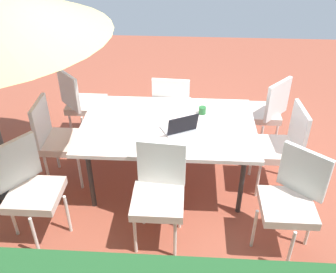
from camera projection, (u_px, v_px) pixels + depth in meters
name	position (u px, v px, depth m)	size (l,w,h in m)	color
ground_plane	(168.00, 181.00, 4.34)	(10.00, 10.00, 0.02)	#9E4C38
dining_table	(168.00, 128.00, 3.94)	(1.81, 1.19, 0.76)	silver
chair_northeast	(30.00, 187.00, 3.41)	(0.58, 0.58, 0.98)	beige
chair_southwest	(265.00, 110.00, 4.58)	(0.59, 0.59, 0.98)	beige
chair_south	(172.00, 106.00, 4.66)	(0.46, 0.47, 0.98)	beige
chair_southeast	(82.00, 102.00, 4.76)	(0.59, 0.59, 0.98)	beige
chair_northwest	(292.00, 198.00, 3.29)	(0.58, 0.58, 0.98)	beige
chair_north	(159.00, 191.00, 3.36)	(0.47, 0.48, 0.98)	beige
chair_west	(281.00, 144.00, 3.97)	(0.48, 0.47, 0.98)	beige
chair_east	(58.00, 137.00, 4.08)	(0.47, 0.46, 0.98)	beige
laptop	(180.00, 127.00, 3.78)	(0.40, 0.36, 0.21)	#B7B7BC
cup	(202.00, 110.00, 4.07)	(0.08, 0.08, 0.08)	#286B33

